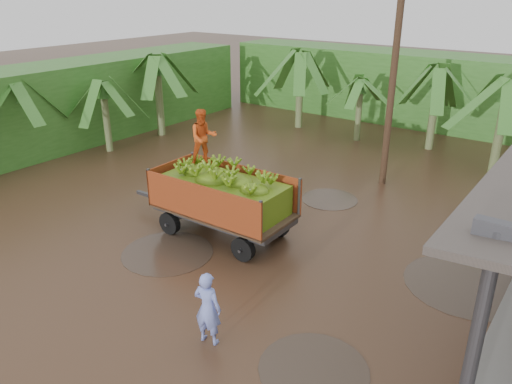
# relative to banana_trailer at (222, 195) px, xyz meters

# --- Properties ---
(ground) EXTENTS (100.00, 100.00, 0.00)m
(ground) POSITION_rel_banana_trailer_xyz_m (2.38, -0.08, -1.25)
(ground) COLOR black
(ground) RESTS_ON ground
(hedge_north) EXTENTS (22.00, 3.00, 3.60)m
(hedge_north) POSITION_rel_banana_trailer_xyz_m (0.38, 15.92, 0.55)
(hedge_north) COLOR #2D661E
(hedge_north) RESTS_ON ground
(hedge_west) EXTENTS (3.00, 18.00, 3.60)m
(hedge_west) POSITION_rel_banana_trailer_xyz_m (-11.62, 3.92, 0.55)
(hedge_west) COLOR #2D661E
(hedge_west) RESTS_ON ground
(banana_trailer) EXTENTS (5.65, 2.03, 3.53)m
(banana_trailer) POSITION_rel_banana_trailer_xyz_m (0.00, 0.00, 0.00)
(banana_trailer) COLOR #C94A1C
(banana_trailer) RESTS_ON ground
(man_blue) EXTENTS (0.65, 0.49, 1.62)m
(man_blue) POSITION_rel_banana_trailer_xyz_m (2.82, -3.84, -0.44)
(man_blue) COLOR #7E8EE5
(man_blue) RESTS_ON ground
(utility_pole) EXTENTS (1.20, 0.24, 8.17)m
(utility_pole) POSITION_rel_banana_trailer_xyz_m (2.12, 6.65, 2.88)
(utility_pole) COLOR #47301E
(utility_pole) RESTS_ON ground
(banana_plants) EXTENTS (24.61, 18.21, 3.93)m
(banana_plants) POSITION_rel_banana_trailer_xyz_m (-2.68, 7.03, 0.54)
(banana_plants) COLOR #2D661E
(banana_plants) RESTS_ON ground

